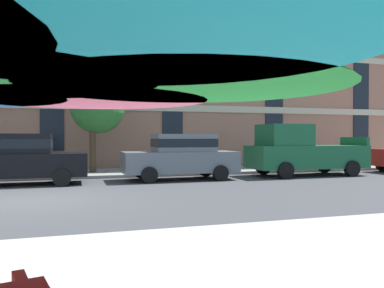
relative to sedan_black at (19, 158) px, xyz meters
name	(u,v)px	position (x,y,z in m)	size (l,w,h in m)	color
ground_plane	(33,201)	(0.79, -3.70, -0.95)	(120.00, 120.00, 0.00)	#424244
sidewalk_far	(49,174)	(0.79, 3.10, -0.89)	(56.00, 3.60, 0.12)	gray
apartment_building	(57,36)	(0.79, 11.29, 7.05)	(41.91, 12.08, 16.00)	#A87056
sedan_black	(19,158)	(0.00, 0.00, 0.00)	(4.40, 1.98, 1.78)	black
sedan_gray	(181,155)	(5.80, 0.00, 0.00)	(4.40, 1.98, 1.78)	slate
pickup_green	(302,152)	(11.19, 0.00, 0.08)	(5.10, 2.12, 2.20)	#195933
street_tree_middle	(97,107)	(2.81, 3.15, 2.04)	(2.44, 2.44, 4.26)	#4C3823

